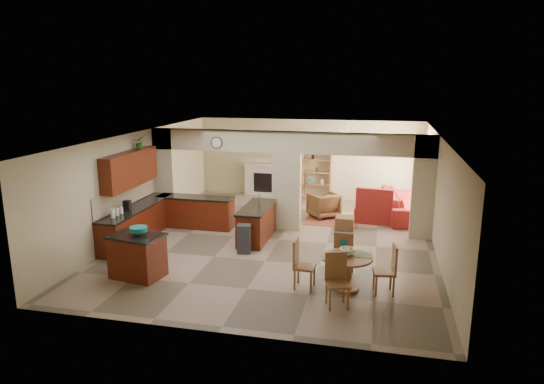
% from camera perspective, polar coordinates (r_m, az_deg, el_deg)
% --- Properties ---
extents(floor, '(10.00, 10.00, 0.00)m').
position_cam_1_polar(floor, '(13.08, 0.85, -5.61)').
color(floor, gray).
rests_on(floor, ground).
extents(ceiling, '(10.00, 10.00, 0.00)m').
position_cam_1_polar(ceiling, '(12.46, 0.90, 6.66)').
color(ceiling, white).
rests_on(ceiling, wall_back).
extents(wall_back, '(8.00, 0.00, 8.00)m').
position_cam_1_polar(wall_back, '(17.53, 4.27, 3.94)').
color(wall_back, tan).
rests_on(wall_back, floor).
extents(wall_front, '(8.00, 0.00, 8.00)m').
position_cam_1_polar(wall_front, '(8.07, -6.56, -7.40)').
color(wall_front, tan).
rests_on(wall_front, floor).
extents(wall_left, '(0.00, 10.00, 10.00)m').
position_cam_1_polar(wall_left, '(14.06, -15.29, 1.17)').
color(wall_left, tan).
rests_on(wall_left, floor).
extents(wall_right, '(0.00, 10.00, 10.00)m').
position_cam_1_polar(wall_right, '(12.52, 19.09, -0.55)').
color(wall_right, tan).
rests_on(wall_right, floor).
extents(partition_left_pier, '(0.60, 0.25, 2.80)m').
position_cam_1_polar(partition_left_pier, '(14.80, -12.47, 1.92)').
color(partition_left_pier, tan).
rests_on(partition_left_pier, floor).
extents(partition_center_pier, '(0.80, 0.25, 2.20)m').
position_cam_1_polar(partition_center_pier, '(13.72, 1.74, 0.06)').
color(partition_center_pier, tan).
rests_on(partition_center_pier, floor).
extents(partition_right_pier, '(0.60, 0.25, 2.80)m').
position_cam_1_polar(partition_right_pier, '(13.46, 17.40, 0.51)').
color(partition_right_pier, tan).
rests_on(partition_right_pier, floor).
extents(partition_header, '(8.00, 0.25, 0.60)m').
position_cam_1_polar(partition_header, '(13.47, 1.78, 5.87)').
color(partition_header, tan).
rests_on(partition_header, partition_center_pier).
extents(kitchen_counter, '(2.52, 3.29, 1.48)m').
position_cam_1_polar(kitchen_counter, '(13.73, -12.81, -2.99)').
color(kitchen_counter, '#3C0B07').
rests_on(kitchen_counter, floor).
extents(upper_cabinets, '(0.35, 2.40, 0.90)m').
position_cam_1_polar(upper_cabinets, '(13.18, -16.35, 2.63)').
color(upper_cabinets, '#3C0B07').
rests_on(upper_cabinets, wall_left).
extents(peninsula, '(0.70, 1.85, 0.91)m').
position_cam_1_polar(peninsula, '(12.96, -1.84, -3.67)').
color(peninsula, '#3C0B07').
rests_on(peninsula, floor).
extents(wall_clock, '(0.34, 0.03, 0.34)m').
position_cam_1_polar(wall_clock, '(13.85, -6.53, 5.79)').
color(wall_clock, '#513A1B').
rests_on(wall_clock, partition_header).
extents(rug, '(1.60, 1.30, 0.01)m').
position_cam_1_polar(rug, '(14.89, 7.07, -3.33)').
color(rug, brown).
rests_on(rug, floor).
extents(fireplace, '(1.60, 0.35, 1.20)m').
position_cam_1_polar(fireplace, '(17.81, -0.95, 1.56)').
color(fireplace, beige).
rests_on(fireplace, floor).
extents(shelving_unit, '(1.00, 0.32, 1.80)m').
position_cam_1_polar(shelving_unit, '(17.39, 5.29, 2.17)').
color(shelving_unit, olive).
rests_on(shelving_unit, floor).
extents(window_a, '(0.02, 0.90, 1.90)m').
position_cam_1_polar(window_a, '(14.79, 18.02, 0.78)').
color(window_a, white).
rests_on(window_a, wall_right).
extents(window_b, '(0.02, 0.90, 1.90)m').
position_cam_1_polar(window_b, '(16.45, 17.53, 2.03)').
color(window_b, white).
rests_on(window_b, wall_right).
extents(glazed_door, '(0.02, 0.70, 2.10)m').
position_cam_1_polar(glazed_door, '(15.65, 17.72, 0.90)').
color(glazed_door, white).
rests_on(glazed_door, wall_right).
extents(drape_a_left, '(0.10, 0.28, 2.30)m').
position_cam_1_polar(drape_a_left, '(14.20, 18.06, 0.28)').
color(drape_a_left, '#3B1D17').
rests_on(drape_a_left, wall_right).
extents(drape_a_right, '(0.10, 0.28, 2.30)m').
position_cam_1_polar(drape_a_right, '(15.37, 17.69, 1.26)').
color(drape_a_right, '#3B1D17').
rests_on(drape_a_right, wall_right).
extents(drape_b_left, '(0.10, 0.28, 2.30)m').
position_cam_1_polar(drape_b_left, '(15.86, 17.55, 1.63)').
color(drape_b_left, '#3B1D17').
rests_on(drape_b_left, wall_right).
extents(drape_b_right, '(0.10, 0.28, 2.30)m').
position_cam_1_polar(drape_b_right, '(17.04, 17.24, 2.42)').
color(drape_b_right, '#3B1D17').
rests_on(drape_b_right, wall_right).
extents(ceiling_fan, '(1.00, 1.00, 0.10)m').
position_cam_1_polar(ceiling_fan, '(15.24, 8.83, 6.82)').
color(ceiling_fan, white).
rests_on(ceiling_fan, ceiling).
extents(kitchen_island, '(1.22, 0.96, 0.95)m').
position_cam_1_polar(kitchen_island, '(10.98, -15.54, -7.24)').
color(kitchen_island, '#3C0B07').
rests_on(kitchen_island, floor).
extents(teal_bowl, '(0.37, 0.37, 0.18)m').
position_cam_1_polar(teal_bowl, '(10.81, -15.41, -4.41)').
color(teal_bowl, teal).
rests_on(teal_bowl, kitchen_island).
extents(trash_can, '(0.35, 0.30, 0.67)m').
position_cam_1_polar(trash_can, '(12.03, -3.29, -5.65)').
color(trash_can, '#2E2E31').
rests_on(trash_can, floor).
extents(dining_table, '(1.05, 1.05, 0.72)m').
position_cam_1_polar(dining_table, '(10.07, 8.75, -8.76)').
color(dining_table, olive).
rests_on(dining_table, floor).
extents(fruit_bowl, '(0.32, 0.32, 0.17)m').
position_cam_1_polar(fruit_bowl, '(10.02, 8.86, -6.91)').
color(fruit_bowl, '#85B326').
rests_on(fruit_bowl, dining_table).
extents(sofa, '(2.84, 1.44, 0.79)m').
position_cam_1_polar(sofa, '(15.61, 15.15, -1.42)').
color(sofa, maroon).
rests_on(sofa, floor).
extents(chaise, '(1.16, 0.99, 0.43)m').
position_cam_1_polar(chaise, '(15.00, 11.91, -2.55)').
color(chaise, maroon).
rests_on(chaise, floor).
extents(armchair, '(1.15, 1.15, 0.76)m').
position_cam_1_polar(armchair, '(15.16, 6.09, -1.53)').
color(armchair, maroon).
rests_on(armchair, floor).
extents(ottoman, '(0.52, 0.52, 0.37)m').
position_cam_1_polar(ottoman, '(14.05, 8.56, -3.62)').
color(ottoman, maroon).
rests_on(ottoman, floor).
extents(plant, '(0.37, 0.35, 0.34)m').
position_cam_1_polar(plant, '(13.60, -15.32, 5.65)').
color(plant, '#154612').
rests_on(plant, upper_cabinets).
extents(chair_north, '(0.45, 0.45, 1.02)m').
position_cam_1_polar(chair_north, '(10.69, 8.46, -7.01)').
color(chair_north, olive).
rests_on(chair_north, floor).
extents(chair_east, '(0.48, 0.48, 1.02)m').
position_cam_1_polar(chair_east, '(10.04, 13.57, -8.62)').
color(chair_east, olive).
rests_on(chair_east, floor).
extents(chair_south, '(0.53, 0.53, 1.02)m').
position_cam_1_polar(chair_south, '(9.39, 7.61, -9.94)').
color(chair_south, olive).
rests_on(chair_south, floor).
extents(chair_west, '(0.44, 0.44, 1.02)m').
position_cam_1_polar(chair_west, '(10.07, 3.40, -8.20)').
color(chair_west, olive).
rests_on(chair_west, floor).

